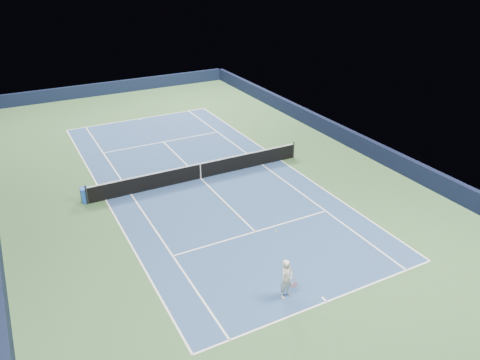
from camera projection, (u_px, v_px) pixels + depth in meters
name	position (u px, v px, depth m)	size (l,w,h in m)	color
ground	(201.00, 179.00, 27.06)	(40.00, 40.00, 0.00)	#33572F
wall_far	(113.00, 88.00, 42.48)	(22.00, 0.35, 1.10)	black
wall_right	(349.00, 138.00, 31.34)	(0.35, 40.00, 1.10)	black
court_surface	(201.00, 178.00, 27.06)	(10.97, 23.77, 0.01)	navy
baseline_far	(140.00, 119.00, 36.45)	(10.97, 0.08, 0.00)	white
baseline_near	(327.00, 302.00, 17.66)	(10.97, 0.08, 0.00)	white
sideline_doubles_right	(281.00, 160.00, 29.35)	(0.08, 23.77, 0.00)	white
sideline_doubles_left	(106.00, 200.00, 24.76)	(0.08, 23.77, 0.00)	white
sideline_singles_right	(262.00, 165.00, 28.78)	(0.08, 23.77, 0.00)	white
sideline_singles_left	(131.00, 194.00, 25.33)	(0.08, 23.77, 0.00)	white
service_line_far	(163.00, 142.00, 32.11)	(8.23, 0.08, 0.00)	white
service_line_near	(255.00, 232.00, 22.00)	(8.23, 0.08, 0.00)	white
center_service_line	(201.00, 178.00, 27.06)	(0.08, 12.80, 0.00)	white
center_mark_far	(140.00, 119.00, 36.33)	(0.08, 0.30, 0.00)	white
center_mark_near	(324.00, 299.00, 17.78)	(0.08, 0.30, 0.00)	white
tennis_net	(200.00, 171.00, 26.83)	(12.90, 0.10, 1.07)	black
sponsor_cube	(86.00, 195.00, 24.41)	(0.58, 0.45, 0.82)	blue
tennis_player	(287.00, 279.00, 17.58)	(0.82, 1.32, 2.38)	silver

